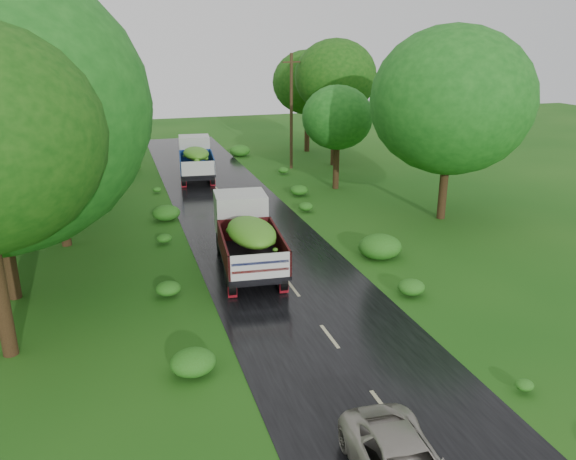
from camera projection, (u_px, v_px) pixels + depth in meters
name	position (u px, v px, depth m)	size (l,w,h in m)	color
ground	(384.00, 408.00, 15.15)	(120.00, 120.00, 0.00)	#144C10
road	(319.00, 323.00, 19.66)	(6.50, 80.00, 0.02)	black
road_lines	(310.00, 310.00, 20.56)	(0.12, 69.60, 0.00)	#BFB78C
truck_near	(247.00, 233.00, 24.01)	(2.96, 6.82, 2.78)	black
truck_far	(196.00, 157.00, 39.68)	(2.90, 6.53, 2.66)	black
utility_pole	(291.00, 111.00, 41.57)	(1.45, 0.50, 8.45)	#382616
trees_left	(31.00, 92.00, 28.92)	(6.09, 34.64, 9.67)	black
trees_right	(362.00, 93.00, 37.38)	(6.68, 24.33, 8.30)	black
shrubs	(256.00, 233.00, 27.67)	(11.90, 44.00, 0.70)	#2D6918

